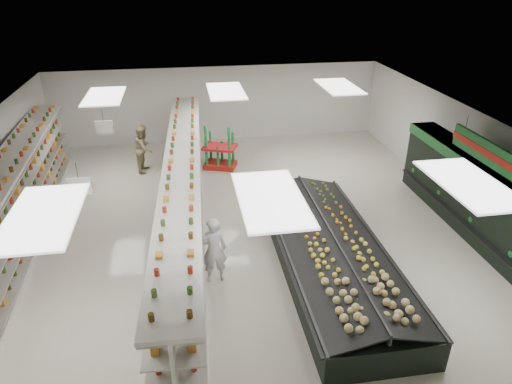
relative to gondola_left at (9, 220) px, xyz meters
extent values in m
plane|color=beige|center=(6.19, 0.12, -1.05)|extent=(16.00, 16.00, 0.00)
cube|color=white|center=(6.19, 0.12, 2.15)|extent=(14.00, 16.00, 0.02)
cube|color=white|center=(6.19, 8.12, 0.55)|extent=(14.00, 0.02, 3.20)
cube|color=white|center=(13.19, 0.12, 0.55)|extent=(0.02, 16.00, 3.20)
cube|color=black|center=(12.74, -1.38, 0.05)|extent=(0.80, 8.00, 2.20)
cube|color=#1C692B|center=(12.72, -1.38, 1.00)|extent=(0.85, 8.00, 0.30)
cube|color=black|center=(12.49, -1.38, -0.50)|extent=(0.55, 7.80, 0.15)
cube|color=#BBB7AF|center=(12.59, -1.38, 0.30)|extent=(0.45, 7.70, 0.03)
cube|color=#BBB7AF|center=(12.59, -1.38, 0.60)|extent=(0.45, 7.70, 0.03)
cube|color=white|center=(2.39, -1.88, 1.70)|extent=(0.50, 0.06, 0.40)
cube|color=#B51D14|center=(2.39, -1.88, 1.70)|extent=(0.52, 0.02, 0.12)
cylinder|color=black|center=(2.39, -1.88, 2.00)|extent=(0.01, 0.01, 0.50)
cube|color=white|center=(2.39, 2.12, 1.70)|extent=(0.50, 0.06, 0.40)
cube|color=#B51D14|center=(2.39, 2.12, 1.70)|extent=(0.52, 0.02, 0.12)
cylinder|color=black|center=(2.39, 2.12, 2.00)|extent=(0.01, 0.01, 0.50)
cube|color=#1C692B|center=(12.44, -1.38, 1.60)|extent=(0.10, 3.20, 0.60)
cube|color=#B51D14|center=(12.38, -1.38, 1.60)|extent=(0.03, 3.20, 0.18)
cylinder|color=black|center=(12.44, -0.18, 2.00)|extent=(0.01, 0.01, 0.50)
cube|color=silver|center=(0.00, 0.00, -0.99)|extent=(1.64, 13.25, 0.13)
cube|color=silver|center=(0.00, 0.00, 0.05)|extent=(0.72, 13.20, 2.20)
cube|color=#BBB7AF|center=(-0.25, -0.01, -0.85)|extent=(1.13, 13.11, 0.03)
cube|color=#BBB7AF|center=(-0.25, -0.01, -0.37)|extent=(1.13, 13.11, 0.03)
cube|color=#BBB7AF|center=(0.25, 0.01, -0.85)|extent=(1.13, 13.11, 0.03)
cube|color=#BBB7AF|center=(0.25, 0.01, -0.37)|extent=(1.13, 13.11, 0.03)
cube|color=#BBB7AF|center=(0.25, 0.01, 0.11)|extent=(1.13, 13.11, 0.03)
cube|color=#BBB7AF|center=(0.25, 0.01, 0.59)|extent=(1.13, 13.11, 0.03)
cube|color=#BBB7AF|center=(0.25, 0.01, 1.07)|extent=(1.13, 13.11, 0.03)
cube|color=silver|center=(4.56, 0.31, -0.99)|extent=(1.54, 13.15, 0.13)
cube|color=silver|center=(4.56, 0.31, 0.04)|extent=(0.62, 13.11, 2.19)
cube|color=silver|center=(4.56, 0.31, 1.18)|extent=(1.54, 13.15, 0.09)
cube|color=#BBB7AF|center=(4.31, 0.32, -0.85)|extent=(1.03, 13.02, 0.03)
cube|color=#BBB7AF|center=(4.31, 0.32, -0.38)|extent=(1.03, 13.02, 0.03)
cube|color=#BBB7AF|center=(4.31, 0.32, 0.10)|extent=(1.03, 13.02, 0.03)
cube|color=#BBB7AF|center=(4.31, 0.32, 0.58)|extent=(1.03, 13.02, 0.03)
cube|color=#BBB7AF|center=(4.31, 0.32, 1.06)|extent=(1.03, 13.02, 0.03)
cube|color=#BBB7AF|center=(4.81, 0.30, -0.85)|extent=(1.03, 13.02, 0.03)
cube|color=#BBB7AF|center=(4.81, 0.30, -0.38)|extent=(1.03, 13.02, 0.03)
cube|color=#BBB7AF|center=(4.81, 0.30, 0.10)|extent=(1.03, 13.02, 0.03)
cube|color=#BBB7AF|center=(4.81, 0.30, 0.58)|extent=(1.03, 13.02, 0.03)
cube|color=#BBB7AF|center=(4.81, 0.30, 1.06)|extent=(1.03, 13.02, 0.03)
cube|color=black|center=(8.14, -2.02, -0.70)|extent=(2.49, 7.12, 0.71)
cube|color=#262626|center=(6.97, -2.01, -0.32)|extent=(0.11, 7.11, 0.06)
cube|color=#262626|center=(9.32, -2.03, -0.32)|extent=(0.11, 7.11, 0.06)
cube|color=black|center=(7.51, -2.01, -0.22)|extent=(1.36, 7.01, 0.36)
cube|color=black|center=(8.78, -2.02, -0.22)|extent=(1.36, 7.01, 0.36)
cube|color=#262626|center=(8.14, -2.02, -0.12)|extent=(0.10, 7.00, 0.25)
cube|color=#B51D14|center=(5.97, 4.96, -0.95)|extent=(1.37, 1.14, 0.20)
cube|color=red|center=(5.97, 4.96, -0.22)|extent=(1.44, 1.20, 0.10)
imported|color=white|center=(5.19, -1.99, -0.17)|extent=(0.68, 0.48, 1.76)
imported|color=#97805D|center=(3.16, 5.12, -0.16)|extent=(0.69, 0.95, 1.78)
camera|label=1|loc=(4.71, -11.20, 6.00)|focal=32.00mm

